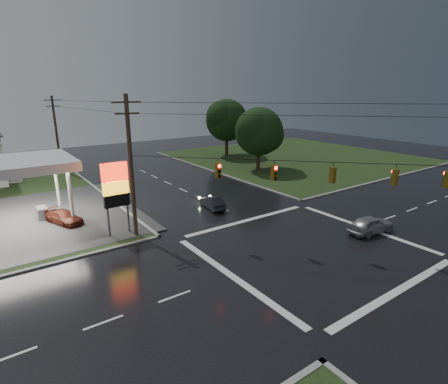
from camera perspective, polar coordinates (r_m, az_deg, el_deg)
ground at (r=26.92m, az=13.44°, el=-8.85°), size 120.00×120.00×0.00m
grass_ne at (r=62.19m, az=11.58°, el=5.64°), size 36.00×36.00×0.08m
pylon_sign at (r=28.45m, az=-17.28°, el=0.84°), size 2.00×0.35×6.00m
utility_pole_nw at (r=27.44m, az=-14.94°, el=4.16°), size 2.20×0.32×11.00m
utility_pole_n at (r=54.85m, az=-25.68°, el=8.71°), size 2.20×0.32×10.50m
traffic_signals at (r=24.92m, az=14.48°, el=4.78°), size 26.87×26.87×1.47m
tree_ne_near at (r=50.36m, az=5.84°, el=9.78°), size 7.99×6.80×8.98m
tree_ne_far at (r=61.53m, az=0.56°, el=11.63°), size 8.46×7.20×9.80m
car_north at (r=34.34m, az=-1.89°, el=-1.71°), size 1.94×3.89×1.22m
car_crossing at (r=30.97m, az=22.82°, el=-4.90°), size 4.32×2.06×1.43m
car_pump at (r=33.51m, az=-24.67°, el=-3.78°), size 3.00×4.32×1.16m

